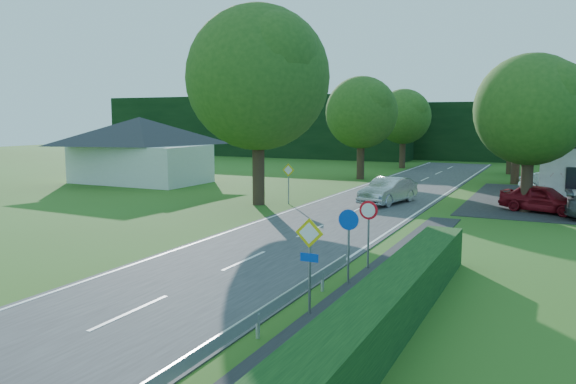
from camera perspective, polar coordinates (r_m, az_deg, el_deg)
The scene contains 23 objects.
road at distance 27.46m, azimuth 4.00°, elevation -3.23°, with size 7.00×80.00×0.04m, color #323134.
line_edge_left at distance 28.79m, azimuth -2.02°, elevation -2.66°, with size 0.12×80.00×0.01m, color white.
line_edge_right at distance 26.44m, azimuth 10.56°, elevation -3.70°, with size 0.12×80.00×0.01m, color white.
line_centre at distance 27.45m, azimuth 4.00°, elevation -3.18°, with size 0.12×80.00×0.01m, color white, non-canonical shape.
tree_main at distance 33.17m, azimuth -3.06°, elevation 8.71°, with size 9.40×9.40×11.64m, color #254C17, non-canonical shape.
tree_left_far at distance 47.49m, azimuth 7.43°, elevation 6.46°, with size 7.00×7.00×8.58m, color #254C17, non-canonical shape.
tree_right_far at distance 47.16m, azimuth 22.29°, elevation 6.27°, with size 7.40×7.40×9.09m, color #254C17, non-canonical shape.
tree_left_back at distance 58.88m, azimuth 11.61°, elevation 6.32°, with size 6.60×6.60×8.07m, color #254C17, non-canonical shape.
tree_right_back at distance 55.22m, azimuth 21.75°, elevation 5.61°, with size 6.20×6.20×7.56m, color #254C17, non-canonical shape.
tree_right_mid at distance 33.10m, azimuth 23.32°, elevation 5.46°, with size 7.00×7.00×8.58m, color #254C17, non-canonical shape.
treeline_left at distance 77.07m, azimuth -3.77°, elevation 6.69°, with size 44.00×6.00×8.00m, color black.
treeline_right at distance 71.11m, azimuth 24.30°, elevation 5.57°, with size 30.00×5.00×7.00m, color black.
bungalow_left at distance 46.19m, azimuth -14.78°, elevation 4.29°, with size 11.00×6.50×5.20m.
streetlight at distance 35.12m, azimuth 22.77°, elevation 5.85°, with size 2.03×0.18×8.00m.
sign_priority_right at distance 14.61m, azimuth 2.19°, elevation -5.72°, with size 0.78×0.09×2.59m.
sign_roundabout at distance 17.37m, azimuth 6.17°, elevation -4.04°, with size 0.64×0.08×2.37m.
sign_speed_limit at distance 19.21m, azimuth 8.17°, elevation -2.67°, with size 0.64×0.11×2.37m.
sign_priority_left at distance 33.52m, azimuth 0.04°, elevation 1.68°, with size 0.78×0.09×2.44m.
moving_car at distance 34.13m, azimuth 10.12°, elevation 0.15°, with size 1.65×4.73×1.56m, color silver.
motorcycle at distance 36.09m, azimuth 10.49°, elevation 0.13°, with size 0.69×1.99×1.05m, color black.
parked_car_red at distance 33.44m, azimuth 24.42°, elevation -0.62°, with size 1.76×4.38×1.49m, color maroon.
parked_car_silver_a at distance 41.65m, azimuth 25.72°, elevation 0.82°, with size 1.62×4.66×1.53m, color silver.
parasol at distance 37.87m, azimuth 25.69°, elevation 0.59°, with size 2.19×2.23×2.01m, color #A5100D.
Camera 1 is at (9.98, -5.06, 5.15)m, focal length 35.00 mm.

